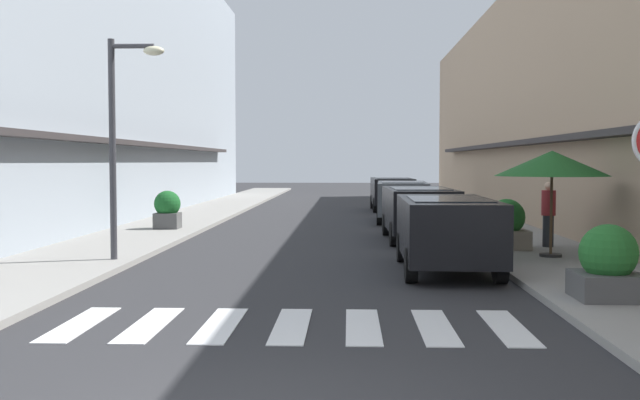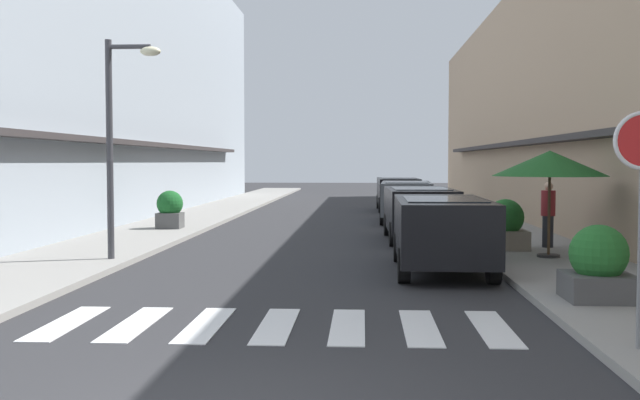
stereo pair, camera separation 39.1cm
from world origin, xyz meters
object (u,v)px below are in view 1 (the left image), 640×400
object	(u,v)px
parked_car_mid	(419,208)
cafe_umbrella	(552,164)
street_lamp	(122,123)
planter_midblock	(506,226)
planter_corner	(608,265)
parked_car_near	(447,226)
planter_far	(167,209)
pedestrian_walking_near	(548,213)
parked_car_far	(402,197)
parked_car_distant	(392,190)

from	to	relation	value
parked_car_mid	cafe_umbrella	bearing A→B (deg)	-60.19
street_lamp	planter_midblock	world-z (taller)	street_lamp
parked_car_mid	planter_corner	world-z (taller)	parked_car_mid
parked_car_near	cafe_umbrella	world-z (taller)	cafe_umbrella
planter_midblock	parked_car_mid	bearing A→B (deg)	122.80
parked_car_near	planter_far	world-z (taller)	parked_car_near
parked_car_near	pedestrian_walking_near	size ratio (longest dim) A/B	2.77
street_lamp	cafe_umbrella	size ratio (longest dim) A/B	1.88
parked_car_near	planter_corner	world-z (taller)	parked_car_near
parked_car_far	pedestrian_walking_near	xyz separation A→B (m)	(2.90, -8.83, 0.02)
street_lamp	pedestrian_walking_near	bearing A→B (deg)	15.64
parked_car_mid	planter_far	size ratio (longest dim) A/B	3.77
street_lamp	planter_corner	size ratio (longest dim) A/B	4.09
planter_far	pedestrian_walking_near	world-z (taller)	pedestrian_walking_near
parked_car_distant	parked_car_near	bearing A→B (deg)	-90.00
parked_car_distant	planter_midblock	bearing A→B (deg)	-83.41
parked_car_far	planter_far	xyz separation A→B (m)	(-7.54, -4.20, -0.21)
planter_corner	planter_far	size ratio (longest dim) A/B	0.96
parked_car_mid	planter_corner	xyz separation A→B (m)	(1.96, -9.37, -0.29)
cafe_umbrella	planter_far	bearing A→B (deg)	146.90
parked_car_mid	street_lamp	distance (m)	8.67
parked_car_near	parked_car_distant	distance (m)	18.71
cafe_umbrella	pedestrian_walking_near	size ratio (longest dim) A/B	1.55
parked_car_near	parked_car_distant	world-z (taller)	same
street_lamp	parked_car_near	bearing A→B (deg)	-6.54
parked_car_far	pedestrian_walking_near	world-z (taller)	pedestrian_walking_near
parked_car_mid	planter_midblock	size ratio (longest dim) A/B	3.72
parked_car_far	planter_midblock	world-z (taller)	parked_car_far
parked_car_near	planter_midblock	size ratio (longest dim) A/B	3.69
planter_corner	parked_car_far	bearing A→B (deg)	97.05
pedestrian_walking_near	parked_car_mid	bearing A→B (deg)	119.98
parked_car_near	pedestrian_walking_near	bearing A→B (deg)	50.00
parked_car_near	parked_car_mid	xyz separation A→B (m)	(0.00, 5.86, 0.00)
planter_midblock	pedestrian_walking_near	size ratio (longest dim) A/B	0.75
parked_car_mid	planter_corner	bearing A→B (deg)	-78.22
parked_car_far	planter_midblock	size ratio (longest dim) A/B	3.79
parked_car_mid	parked_car_distant	xyz separation A→B (m)	(0.00, 12.85, -0.00)
parked_car_far	planter_midblock	distance (m)	9.42
planter_midblock	parked_car_near	bearing A→B (deg)	-120.70
parked_car_near	planter_midblock	distance (m)	3.56
street_lamp	planter_corner	bearing A→B (deg)	-26.33
cafe_umbrella	pedestrian_walking_near	distance (m)	2.28
street_lamp	planter_corner	xyz separation A→B (m)	(8.66, -4.28, -2.37)
planter_corner	planter_midblock	size ratio (longest dim) A/B	0.95
parked_car_near	cafe_umbrella	distance (m)	3.16
planter_far	parked_car_far	bearing A→B (deg)	29.11
parked_car_distant	pedestrian_walking_near	distance (m)	15.53
planter_corner	planter_midblock	bearing A→B (deg)	91.27
parked_car_mid	planter_corner	distance (m)	9.58
street_lamp	cafe_umbrella	distance (m)	9.24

